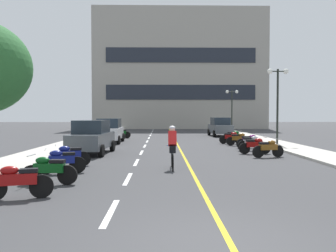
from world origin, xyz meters
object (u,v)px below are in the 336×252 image
motorcycle_4 (268,148)px  cyclist_rider (172,146)px  motorcycle_3 (69,155)px  motorcycle_8 (239,139)px  parked_car_near (92,137)px  motorcycle_10 (234,136)px  motorcycle_1 (49,169)px  motorcycle_2 (61,161)px  street_lamp_far (232,101)px  motorcycle_7 (250,141)px  motorcycle_9 (231,137)px  street_lamp_mid (278,89)px  motorcycle_12 (121,133)px  motorcycle_0 (18,181)px  parked_car_mid (109,131)px  parked_car_far (220,127)px  motorcycle_6 (251,143)px  motorcycle_5 (255,145)px  motorcycle_11 (116,134)px

motorcycle_4 → cyclist_rider: bearing=-143.8°
motorcycle_3 → motorcycle_8: 13.04m
parked_car_near → motorcycle_10: bearing=40.6°
motorcycle_1 → motorcycle_2: 1.99m
street_lamp_far → motorcycle_7: size_ratio=2.80×
motorcycle_9 → street_lamp_mid: bearing=-24.5°
motorcycle_12 → motorcycle_0: bearing=-90.1°
parked_car_mid → motorcycle_4: bearing=-44.8°
parked_car_mid → motorcycle_4: parked_car_mid is taller
motorcycle_12 → motorcycle_1: bearing=-89.5°
parked_car_far → motorcycle_9: parked_car_far is taller
motorcycle_2 → motorcycle_6: same height
motorcycle_5 → street_lamp_far: bearing=81.9°
parked_car_mid → cyclist_rider: bearing=-71.2°
motorcycle_5 → cyclist_rider: size_ratio=0.96×
motorcycle_4 → motorcycle_5: (-0.26, 1.52, 0.00)m
motorcycle_5 → motorcycle_6: 1.75m
parked_car_mid → motorcycle_11: bearing=88.6°
street_lamp_far → motorcycle_9: 15.28m
parked_car_far → motorcycle_9: 8.97m
motorcycle_4 → motorcycle_6: size_ratio=0.99×
street_lamp_mid → motorcycle_4: street_lamp_mid is taller
street_lamp_far → motorcycle_6: (-2.75, -19.45, -3.16)m
motorcycle_5 → motorcycle_10: (0.56, 8.26, 0.00)m
motorcycle_1 → cyclist_rider: 4.90m
motorcycle_4 → motorcycle_5: bearing=99.8°
motorcycle_8 → motorcycle_10: 3.24m
motorcycle_3 → motorcycle_7: size_ratio=0.97×
street_lamp_far → parked_car_mid: size_ratio=1.13×
motorcycle_2 → cyclist_rider: 4.17m
motorcycle_0 → motorcycle_4: bearing=43.3°
motorcycle_6 → motorcycle_4: bearing=-90.0°
motorcycle_6 → motorcycle_8: (-0.01, 3.31, 0.00)m
parked_car_near → motorcycle_6: 9.17m
motorcycle_3 → motorcycle_11: (-0.05, 15.11, 0.00)m
street_lamp_far → motorcycle_0: size_ratio=2.85×
motorcycle_0 → motorcycle_1: 1.84m
motorcycle_1 → motorcycle_8: (8.68, 13.11, 0.00)m
motorcycle_3 → motorcycle_4: size_ratio=0.99×
motorcycle_0 → motorcycle_10: 20.36m
parked_car_near → motorcycle_8: size_ratio=2.52×
motorcycle_7 → parked_car_near: bearing=-162.5°
motorcycle_9 → motorcycle_8: bearing=-81.5°
street_lamp_far → parked_car_mid: 18.28m
street_lamp_mid → parked_car_near: bearing=-157.1°
parked_car_mid → motorcycle_3: size_ratio=2.56×
motorcycle_1 → motorcycle_7: bearing=51.5°
motorcycle_3 → motorcycle_6: 10.91m
motorcycle_7 → motorcycle_10: 5.07m
motorcycle_4 → motorcycle_11: 15.26m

